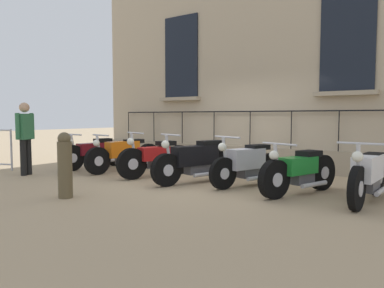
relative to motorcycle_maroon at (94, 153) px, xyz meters
The scene contains 11 objects.
ground_plane 3.36m from the motorcycle_maroon, 94.33° to the left, with size 60.00×60.00×0.00m, color tan.
building_facade 5.27m from the motorcycle_maroon, 130.62° to the left, with size 0.82×10.69×6.85m.
motorcycle_maroon is the anchor object (origin of this frame).
motorcycle_orange 1.05m from the motorcycle_maroon, 94.08° to the left, with size 2.18×0.72×0.95m.
motorcycle_red 2.24m from the motorcycle_maroon, 87.97° to the left, with size 1.93×0.82×1.03m.
motorcycle_black 3.41m from the motorcycle_maroon, 87.85° to the left, with size 2.13×0.93×1.03m.
motorcycle_silver 4.43m from the motorcycle_maroon, 91.54° to the left, with size 1.82×0.88×1.00m.
motorcycle_green 5.55m from the motorcycle_maroon, 89.30° to the left, with size 1.90×0.89×0.93m.
motorcycle_white 6.66m from the motorcycle_maroon, 89.55° to the left, with size 2.01×0.66×0.99m.
bollard 3.60m from the motorcycle_maroon, 42.88° to the left, with size 0.24×0.24×1.11m.
pedestrian_standing 1.80m from the motorcycle_maroon, 13.15° to the right, with size 0.51×0.32×1.69m.
Camera 1 is at (6.67, 4.44, 1.37)m, focal length 34.73 mm.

